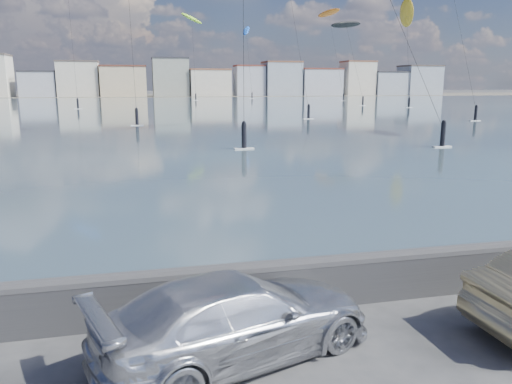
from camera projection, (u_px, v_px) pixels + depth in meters
bay_water at (146, 108)px, 94.44m from camera, size 500.00×177.00×0.00m
far_shore_strip at (141, 96)px, 197.67m from camera, size 500.00×60.00×0.00m
seawall at (222, 288)px, 9.83m from camera, size 400.00×0.36×1.08m
far_buildings at (144, 80)px, 183.37m from camera, size 240.79×13.26×14.60m
car_silver at (237, 317)px, 8.33m from camera, size 5.26×3.46×1.42m
kitesurfer_0 at (192, 19)px, 148.66m from camera, size 8.98×19.78×25.54m
kitesurfer_3 at (329, 14)px, 145.94m from camera, size 5.32×21.19×26.16m
kitesurfer_9 at (346, 25)px, 108.86m from camera, size 9.77×11.33×18.56m
kitesurfer_12 at (246, 32)px, 157.69m from camera, size 4.31×10.67×23.43m
kitesurfer_14 at (407, 14)px, 102.52m from camera, size 7.83×14.72×21.82m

